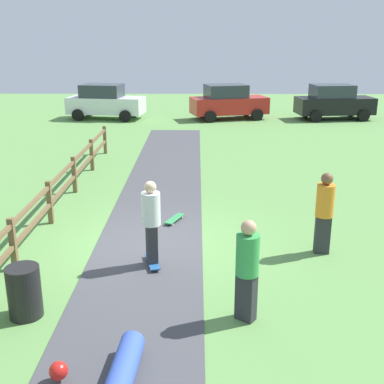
# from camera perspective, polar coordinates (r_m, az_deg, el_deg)

# --- Properties ---
(ground_plane) EXTENTS (60.00, 60.00, 0.00)m
(ground_plane) POSITION_cam_1_polar(r_m,az_deg,el_deg) (11.35, -4.92, -5.99)
(ground_plane) COLOR #60934C
(asphalt_path) EXTENTS (2.40, 28.00, 0.02)m
(asphalt_path) POSITION_cam_1_polar(r_m,az_deg,el_deg) (11.34, -4.92, -5.94)
(asphalt_path) COLOR #47474C
(asphalt_path) RESTS_ON ground_plane
(wooden_fence) EXTENTS (0.12, 18.12, 1.10)m
(wooden_fence) POSITION_cam_1_polar(r_m,az_deg,el_deg) (11.64, -17.87, -2.66)
(wooden_fence) COLOR brown
(wooden_fence) RESTS_ON ground_plane
(trash_bin) EXTENTS (0.56, 0.56, 0.90)m
(trash_bin) POSITION_cam_1_polar(r_m,az_deg,el_deg) (8.86, -18.76, -10.84)
(trash_bin) COLOR black
(trash_bin) RESTS_ON ground_plane
(skater_riding) EXTENTS (0.47, 0.82, 1.79)m
(skater_riding) POSITION_cam_1_polar(r_m,az_deg,el_deg) (9.94, -4.73, -3.14)
(skater_riding) COLOR #265999
(skater_riding) RESTS_ON asphalt_path
(skater_fallen) EXTENTS (1.23, 1.53, 0.36)m
(skater_fallen) POSITION_cam_1_polar(r_m,az_deg,el_deg) (7.14, -8.64, -20.00)
(skater_fallen) COLOR blue
(skater_fallen) RESTS_ON asphalt_path
(skateboard_loose) EXTENTS (0.50, 0.81, 0.08)m
(skateboard_loose) POSITION_cam_1_polar(r_m,az_deg,el_deg) (12.57, -2.00, -3.09)
(skateboard_loose) COLOR #338C4C
(skateboard_loose) RESTS_ON asphalt_path
(bystander_green) EXTENTS (0.53, 0.53, 1.77)m
(bystander_green) POSITION_cam_1_polar(r_m,az_deg,el_deg) (8.12, 6.38, -8.47)
(bystander_green) COLOR #2D2D33
(bystander_green) RESTS_ON ground_plane
(bystander_orange) EXTENTS (0.41, 0.41, 1.80)m
(bystander_orange) POSITION_cam_1_polar(r_m,az_deg,el_deg) (10.88, 15.02, -1.94)
(bystander_orange) COLOR #2D2D33
(bystander_orange) RESTS_ON ground_plane
(parked_car_red) EXTENTS (4.49, 2.78, 1.92)m
(parked_car_red) POSITION_cam_1_polar(r_m,az_deg,el_deg) (28.15, 4.21, 10.31)
(parked_car_red) COLOR red
(parked_car_red) RESTS_ON ground_plane
(parked_car_white) EXTENTS (4.40, 2.46, 1.92)m
(parked_car_white) POSITION_cam_1_polar(r_m,az_deg,el_deg) (28.60, -9.99, 10.21)
(parked_car_white) COLOR silver
(parked_car_white) RESTS_ON ground_plane
(parked_car_black) EXTENTS (4.36, 2.35, 1.92)m
(parked_car_black) POSITION_cam_1_polar(r_m,az_deg,el_deg) (29.12, 16.03, 9.93)
(parked_car_black) COLOR black
(parked_car_black) RESTS_ON ground_plane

